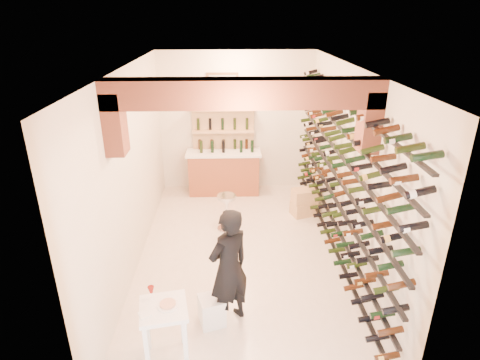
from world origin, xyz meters
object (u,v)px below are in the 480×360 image
(tasting_table, at_px, (164,316))
(chrome_barstool, at_px, (227,210))
(person, at_px, (229,268))
(back_counter, at_px, (224,171))
(wine_rack, at_px, (335,172))
(crate_lower, at_px, (304,208))
(white_stool, at_px, (212,310))

(tasting_table, xyz_separation_m, chrome_barstool, (0.74, 3.14, -0.22))
(tasting_table, relative_size, person, 0.56)
(back_counter, height_order, person, person)
(wine_rack, relative_size, chrome_barstool, 7.76)
(wine_rack, relative_size, crate_lower, 11.58)
(back_counter, height_order, tasting_table, back_counter)
(chrome_barstool, bearing_deg, white_stool, -94.71)
(back_counter, xyz_separation_m, crate_lower, (1.67, -1.19, -0.39))
(chrome_barstool, bearing_deg, wine_rack, -26.77)
(tasting_table, distance_m, chrome_barstool, 3.24)
(chrome_barstool, bearing_deg, person, -89.35)
(tasting_table, bearing_deg, chrome_barstool, 66.15)
(white_stool, bearing_deg, back_counter, 88.04)
(tasting_table, bearing_deg, white_stool, 37.56)
(chrome_barstool, height_order, crate_lower, chrome_barstool)
(tasting_table, xyz_separation_m, person, (0.77, 0.65, 0.21))
(tasting_table, bearing_deg, back_counter, 71.54)
(wine_rack, distance_m, white_stool, 2.91)
(white_stool, relative_size, person, 0.24)
(person, bearing_deg, chrome_barstool, -127.33)
(back_counter, relative_size, white_stool, 4.16)
(tasting_table, distance_m, person, 1.03)
(tasting_table, bearing_deg, person, 29.49)
(back_counter, relative_size, person, 1.00)
(wine_rack, height_order, white_stool, wine_rack)
(person, bearing_deg, crate_lower, -155.33)
(back_counter, bearing_deg, white_stool, -91.96)
(white_stool, bearing_deg, person, 12.85)
(tasting_table, bearing_deg, wine_rack, 31.30)
(white_stool, relative_size, crate_lower, 0.83)
(back_counter, height_order, chrome_barstool, back_counter)
(chrome_barstool, bearing_deg, crate_lower, 19.37)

